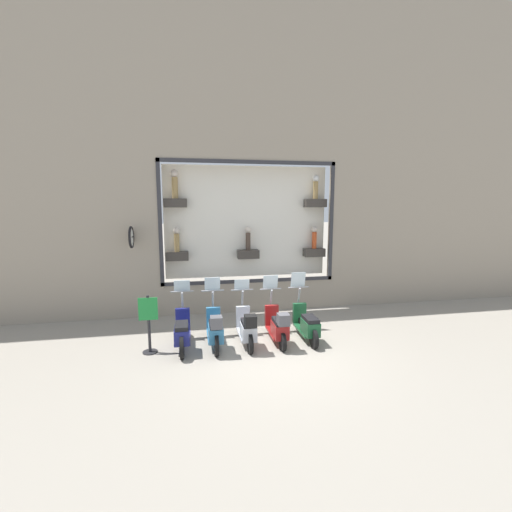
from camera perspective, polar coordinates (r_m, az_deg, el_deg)
The scene contains 8 objects.
ground_plane at distance 8.64m, azimuth 2.86°, elevation -15.96°, with size 120.00×120.00×0.00m, color gray.
building_facade at distance 11.53m, azimuth -1.28°, elevation 17.47°, with size 1.26×36.00×10.50m.
scooter_green_0 at distance 9.38m, azimuth 8.45°, elevation -11.17°, with size 1.80×0.60×1.69m.
scooter_red_1 at distance 9.08m, azimuth 3.65°, elevation -11.54°, with size 1.79×0.60×1.63m.
scooter_silver_2 at distance 8.93m, azimuth -1.51°, elevation -11.86°, with size 1.80×0.60×1.54m.
scooter_teal_3 at distance 8.85m, azimuth -6.83°, elevation -12.03°, with size 1.80×0.60×1.63m.
scooter_navy_4 at distance 8.91m, azimuth -12.19°, elevation -12.24°, with size 1.81×0.61×1.58m.
shop_sign_post at distance 8.80m, azimuth -17.44°, elevation -10.57°, with size 0.36×0.45×1.43m.
Camera 1 is at (-7.64, 1.84, 3.58)m, focal length 24.00 mm.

